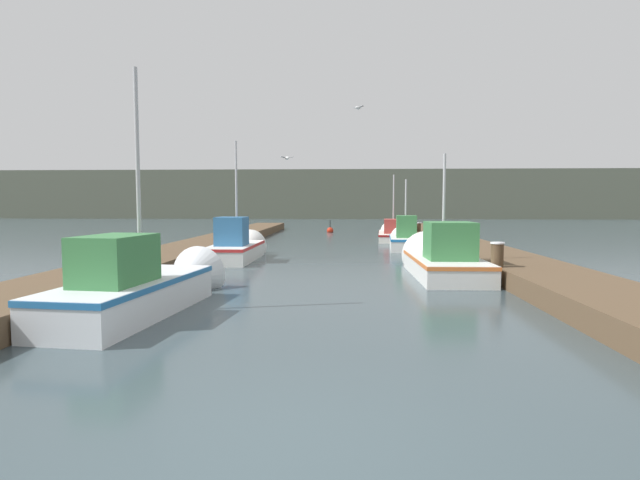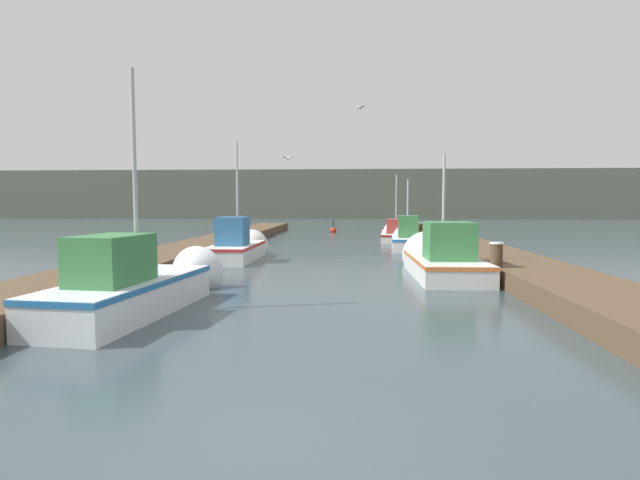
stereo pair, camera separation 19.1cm
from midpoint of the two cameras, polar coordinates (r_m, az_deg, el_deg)
The scene contains 15 objects.
ground_plane at distance 4.55m, azimuth -6.04°, elevation -23.52°, with size 200.00×200.00×0.00m.
dock_left at distance 20.99m, azimuth -14.15°, elevation -0.96°, with size 2.22×40.00×0.47m.
dock_right at distance 20.65m, azimuth 16.66°, elevation -1.10°, with size 2.22×40.00×0.47m.
distant_shore_ridge at distance 71.15m, azimuth 2.47°, elevation 5.15°, with size 120.00×16.00×6.29m.
fishing_boat_0 at distance 10.54m, azimuth -19.66°, elevation -4.83°, with size 1.95×5.46×5.00m.
fishing_boat_1 at distance 15.28m, azimuth 13.24°, elevation -2.09°, with size 1.85×5.39×4.07m.
fishing_boat_2 at distance 18.88m, azimuth -9.67°, elevation -0.76°, with size 1.51×4.80×4.74m.
fishing_boat_3 at distance 23.48m, azimuth 9.47°, elevation 0.14°, with size 1.69×4.82×3.53m.
fishing_boat_4 at distance 28.98m, azimuth 8.16°, elevation 0.77°, with size 2.01×6.14×4.21m.
mooring_piling_0 at distance 13.55m, azimuth 19.20°, elevation -2.54°, with size 0.36×0.36×1.11m.
mooring_piling_1 at distance 28.52m, azimuth 10.28°, elevation 1.06°, with size 0.30×0.30×1.05m.
mooring_piling_2 at distance 28.89m, azimuth 10.95°, elevation 1.02°, with size 0.36×0.36×0.98m.
channel_buoy at distance 35.19m, azimuth 1.01°, elevation 1.10°, with size 0.46×0.46×0.96m.
seagull_lead at distance 21.02m, azimuth 4.09°, elevation 14.84°, with size 0.48×0.46×0.12m.
seagull_1 at distance 19.92m, azimuth -4.07°, elevation 9.33°, with size 0.52×0.41×0.12m.
Camera 1 is at (0.55, -3.98, 2.13)m, focal length 28.00 mm.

